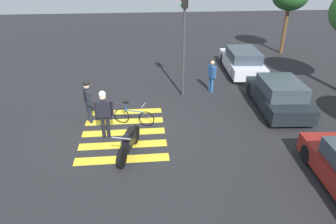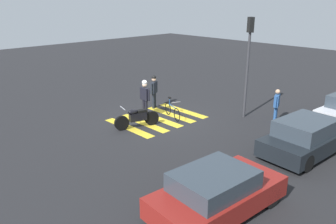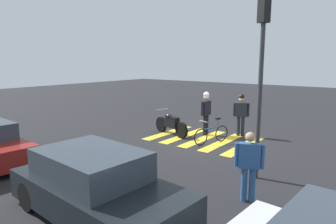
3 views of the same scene
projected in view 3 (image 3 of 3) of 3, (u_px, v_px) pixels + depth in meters
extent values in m
plane|color=#232326|center=(203.00, 139.00, 12.55)|extent=(60.00, 60.00, 0.00)
cylinder|color=black|center=(161.00, 124.00, 13.77)|extent=(0.69, 0.33, 0.68)
cylinder|color=black|center=(181.00, 130.00, 12.59)|extent=(0.69, 0.33, 0.68)
cube|color=black|center=(172.00, 123.00, 13.11)|extent=(0.85, 0.50, 0.36)
ellipsoid|color=black|center=(169.00, 116.00, 13.25)|extent=(0.53, 0.37, 0.24)
cube|color=black|center=(174.00, 119.00, 12.91)|extent=(0.49, 0.36, 0.12)
cylinder|color=#A5A5AD|center=(162.00, 109.00, 13.59)|extent=(0.21, 0.60, 0.04)
torus|color=black|center=(201.00, 137.00, 11.51)|extent=(0.26, 0.63, 0.65)
torus|color=black|center=(222.00, 133.00, 12.09)|extent=(0.26, 0.63, 0.65)
cylinder|color=#1E4C8C|center=(212.00, 128.00, 11.75)|extent=(0.32, 0.80, 0.04)
cylinder|color=#1E4C8C|center=(218.00, 123.00, 11.90)|extent=(0.04, 0.04, 0.34)
cube|color=black|center=(218.00, 119.00, 11.87)|extent=(0.16, 0.22, 0.06)
cylinder|color=#99999E|center=(203.00, 121.00, 11.47)|extent=(0.44, 0.18, 0.03)
cylinder|color=black|center=(207.00, 125.00, 13.20)|extent=(0.14, 0.14, 0.88)
cylinder|color=black|center=(205.00, 125.00, 13.06)|extent=(0.14, 0.14, 0.88)
cube|color=black|center=(206.00, 108.00, 13.00)|extent=(0.20, 0.51, 0.62)
sphere|color=beige|center=(206.00, 97.00, 12.93)|extent=(0.24, 0.24, 0.24)
cylinder|color=black|center=(210.00, 107.00, 13.24)|extent=(0.09, 0.09, 0.59)
cylinder|color=black|center=(202.00, 109.00, 12.77)|extent=(0.09, 0.09, 0.59)
sphere|color=white|center=(206.00, 95.00, 12.91)|extent=(0.25, 0.25, 0.25)
cylinder|color=#1E232D|center=(238.00, 126.00, 12.99)|extent=(0.14, 0.14, 0.84)
cylinder|color=#1E232D|center=(243.00, 126.00, 12.96)|extent=(0.14, 0.14, 0.84)
cube|color=#1E232D|center=(241.00, 110.00, 12.85)|extent=(0.53, 0.38, 0.60)
sphere|color=tan|center=(242.00, 99.00, 12.78)|extent=(0.23, 0.23, 0.23)
cylinder|color=#1E232D|center=(234.00, 109.00, 12.92)|extent=(0.09, 0.09, 0.57)
cylinder|color=#1E232D|center=(248.00, 110.00, 12.79)|extent=(0.09, 0.09, 0.57)
sphere|color=black|center=(242.00, 97.00, 12.76)|extent=(0.24, 0.24, 0.24)
cylinder|color=#2D5999|center=(244.00, 184.00, 6.93)|extent=(0.14, 0.14, 0.81)
cylinder|color=#2D5999|center=(252.00, 185.00, 6.87)|extent=(0.14, 0.14, 0.81)
cube|color=#2D5999|center=(249.00, 156.00, 6.78)|extent=(0.51, 0.34, 0.57)
sphere|color=tan|center=(250.00, 137.00, 6.71)|extent=(0.22, 0.22, 0.22)
cylinder|color=#2D5999|center=(236.00, 155.00, 6.87)|extent=(0.09, 0.09, 0.54)
cylinder|color=#2D5999|center=(263.00, 157.00, 6.70)|extent=(0.09, 0.09, 0.54)
cube|color=yellow|center=(244.00, 146.00, 11.48)|extent=(0.45, 3.21, 0.01)
cube|color=yellow|center=(223.00, 142.00, 12.01)|extent=(0.45, 3.21, 0.01)
cube|color=yellow|center=(203.00, 139.00, 12.55)|extent=(0.45, 3.21, 0.01)
cube|color=yellow|center=(185.00, 135.00, 13.08)|extent=(0.45, 3.21, 0.01)
cube|color=yellow|center=(169.00, 132.00, 13.62)|extent=(0.45, 3.21, 0.01)
cylinder|color=black|center=(176.00, 210.00, 5.90)|extent=(0.65, 0.26, 0.63)
cylinder|color=black|center=(92.00, 175.00, 7.71)|extent=(0.65, 0.26, 0.63)
cylinder|color=black|center=(29.00, 196.00, 6.52)|extent=(0.65, 0.26, 0.63)
cube|color=black|center=(98.00, 195.00, 6.18)|extent=(4.22, 2.11, 0.62)
cube|color=#333D47|center=(91.00, 164.00, 6.21)|extent=(2.32, 1.76, 0.60)
cube|color=#F2EDCC|center=(195.00, 212.00, 5.29)|extent=(0.09, 0.21, 0.12)
cylinder|color=black|center=(28.00, 157.00, 9.18)|extent=(0.65, 0.26, 0.64)
cube|color=#F2EDCC|center=(29.00, 154.00, 8.58)|extent=(0.09, 0.21, 0.12)
cylinder|color=#38383D|center=(259.00, 104.00, 8.02)|extent=(0.12, 0.12, 4.16)
cube|color=black|center=(264.00, 9.00, 7.61)|extent=(0.32, 0.32, 0.70)
sphere|color=orange|center=(268.00, 9.00, 7.68)|extent=(0.16, 0.16, 0.16)
sphere|color=green|center=(267.00, 18.00, 7.72)|extent=(0.16, 0.16, 0.16)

